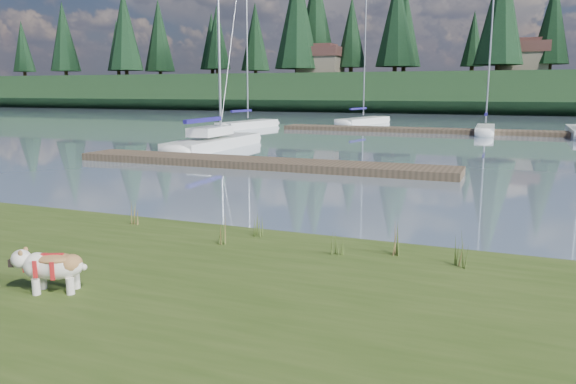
% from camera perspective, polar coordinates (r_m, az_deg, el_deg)
% --- Properties ---
extents(ground, '(200.00, 200.00, 0.00)m').
position_cam_1_polar(ground, '(41.82, 14.33, 5.87)').
color(ground, '#8094A8').
rests_on(ground, ground).
extents(bank, '(60.00, 9.00, 0.35)m').
position_cam_1_polar(bank, '(8.25, -23.12, -11.08)').
color(bank, '#394C1A').
rests_on(bank, ground).
extents(ridge, '(200.00, 20.00, 5.00)m').
position_cam_1_polar(ridge, '(84.52, 18.45, 9.50)').
color(ridge, '#183118').
rests_on(ridge, ground).
extents(bulldog, '(1.01, 0.69, 0.60)m').
position_cam_1_polar(bulldog, '(8.33, -22.80, -6.88)').
color(bulldog, silver).
rests_on(bulldog, bank).
extents(sailboat_main, '(1.99, 8.97, 12.83)m').
position_cam_1_polar(sailboat_main, '(30.30, -6.87, 5.31)').
color(sailboat_main, white).
rests_on(sailboat_main, ground).
extents(dock_near, '(16.00, 2.00, 0.30)m').
position_cam_1_polar(dock_near, '(22.67, -3.23, 2.97)').
color(dock_near, '#4C3D2C').
rests_on(dock_near, ground).
extents(dock_far, '(26.00, 2.20, 0.30)m').
position_cam_1_polar(dock_far, '(41.59, 17.08, 5.92)').
color(dock_far, '#4C3D2C').
rests_on(dock_far, ground).
extents(sailboat_bg_0, '(2.54, 7.90, 11.29)m').
position_cam_1_polar(sailboat_bg_0, '(45.95, -3.61, 6.95)').
color(sailboat_bg_0, white).
rests_on(sailboat_bg_0, ground).
extents(sailboat_bg_1, '(3.44, 8.62, 12.56)m').
position_cam_1_polar(sailboat_bg_1, '(51.45, 8.02, 7.25)').
color(sailboat_bg_1, white).
rests_on(sailboat_bg_1, ground).
extents(sailboat_bg_2, '(1.37, 6.05, 9.26)m').
position_cam_1_polar(sailboat_bg_2, '(42.04, 19.42, 6.08)').
color(sailboat_bg_2, white).
rests_on(sailboat_bg_2, ground).
extents(weed_0, '(0.17, 0.14, 0.55)m').
position_cam_1_polar(weed_0, '(10.11, -6.78, -3.99)').
color(weed_0, '#475B23').
rests_on(weed_0, bank).
extents(weed_1, '(0.17, 0.14, 0.55)m').
position_cam_1_polar(weed_1, '(10.55, -2.81, -3.32)').
color(weed_1, '#475B23').
rests_on(weed_1, bank).
extents(weed_2, '(0.17, 0.14, 0.61)m').
position_cam_1_polar(weed_2, '(9.54, 11.03, -4.83)').
color(weed_2, '#475B23').
rests_on(weed_2, bank).
extents(weed_3, '(0.17, 0.14, 0.52)m').
position_cam_1_polar(weed_3, '(11.87, -15.35, -2.18)').
color(weed_3, '#475B23').
rests_on(weed_3, bank).
extents(weed_4, '(0.17, 0.14, 0.38)m').
position_cam_1_polar(weed_4, '(9.42, 5.06, -5.46)').
color(weed_4, '#475B23').
rests_on(weed_4, bank).
extents(weed_5, '(0.17, 0.14, 0.57)m').
position_cam_1_polar(weed_5, '(9.13, 17.20, -5.90)').
color(weed_5, '#475B23').
rests_on(weed_5, bank).
extents(mud_lip, '(60.00, 0.50, 0.14)m').
position_cam_1_polar(mud_lip, '(11.62, -7.61, -4.70)').
color(mud_lip, '#33281C').
rests_on(mud_lip, ground).
extents(conifer_0, '(5.72, 5.72, 14.15)m').
position_cam_1_polar(conifer_0, '(99.49, -16.27, 15.53)').
color(conifer_0, '#382619').
rests_on(conifer_0, ridge).
extents(conifer_1, '(4.40, 4.40, 11.30)m').
position_cam_1_polar(conifer_1, '(94.47, -7.22, 15.32)').
color(conifer_1, '#382619').
rests_on(conifer_1, ridge).
extents(conifer_2, '(6.60, 6.60, 16.05)m').
position_cam_1_polar(conifer_2, '(85.67, 0.93, 17.43)').
color(conifer_2, '#382619').
rests_on(conifer_2, ridge).
extents(conifer_3, '(4.84, 4.84, 12.25)m').
position_cam_1_polar(conifer_3, '(85.22, 11.79, 16.03)').
color(conifer_3, '#382619').
rests_on(conifer_3, ridge).
extents(conifer_4, '(6.16, 6.16, 15.10)m').
position_cam_1_polar(conifer_4, '(78.02, 20.86, 17.13)').
color(conifer_4, '#382619').
rests_on(conifer_4, ridge).
extents(house_0, '(6.30, 5.30, 4.65)m').
position_cam_1_polar(house_0, '(85.99, 3.33, 13.22)').
color(house_0, gray).
rests_on(house_0, ridge).
extents(house_1, '(6.30, 5.30, 4.65)m').
position_cam_1_polar(house_1, '(82.44, 22.82, 12.57)').
color(house_1, gray).
rests_on(house_1, ridge).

